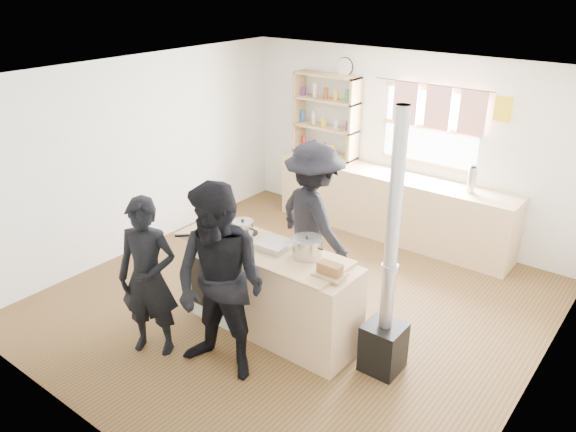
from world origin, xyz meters
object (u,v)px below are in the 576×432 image
object	(u,v)px
person_near_left	(148,278)
person_far	(314,221)
stockpot_counter	(307,247)
cooking_island	(273,291)
bread_board	(330,270)
skillet_greens	(209,234)
roast_tray	(274,245)
stockpot_stove	(243,228)
flue_heater	(386,309)
person_near_right	(220,284)
thermos	(472,180)

from	to	relation	value
person_near_left	person_far	bearing A→B (deg)	45.15
stockpot_counter	cooking_island	bearing A→B (deg)	-162.27
cooking_island	bread_board	size ratio (longest dim) A/B	6.93
skillet_greens	roast_tray	size ratio (longest dim) A/B	1.41
skillet_greens	stockpot_stove	distance (m)	0.36
skillet_greens	flue_heater	xyz separation A→B (m)	(1.91, 0.31, -0.30)
stockpot_stove	stockpot_counter	xyz separation A→B (m)	(0.79, 0.03, 0.02)
flue_heater	stockpot_stove	bearing A→B (deg)	-177.58
roast_tray	person_far	size ratio (longest dim) A/B	0.18
person_near_left	person_near_right	size ratio (longest dim) A/B	0.86
bread_board	person_near_right	distance (m)	0.98
thermos	bread_board	xyz separation A→B (m)	(-0.21, -2.83, -0.08)
stockpot_counter	person_far	size ratio (longest dim) A/B	0.16
cooking_island	person_near_left	size ratio (longest dim) A/B	1.24
thermos	person_near_left	world-z (taller)	person_near_left
stockpot_counter	flue_heater	world-z (taller)	flue_heater
bread_board	person_far	distance (m)	1.28
cooking_island	bread_board	world-z (taller)	bread_board
bread_board	cooking_island	bearing A→B (deg)	175.02
stockpot_stove	person_far	distance (m)	0.88
cooking_island	bread_board	distance (m)	0.88
stockpot_stove	person_near_right	size ratio (longest dim) A/B	0.12
cooking_island	bread_board	bearing A→B (deg)	-4.98
cooking_island	person_near_right	world-z (taller)	person_near_right
skillet_greens	bread_board	world-z (taller)	bread_board
skillet_greens	person_far	distance (m)	1.20
stockpot_counter	person_near_left	bearing A→B (deg)	-135.61
roast_tray	person_near_left	distance (m)	1.23
person_near_right	flue_heater	bearing A→B (deg)	30.77
stockpot_stove	roast_tray	bearing A→B (deg)	-4.96
skillet_greens	bread_board	distance (m)	1.43
stockpot_stove	person_near_left	bearing A→B (deg)	-105.25
stockpot_stove	person_far	world-z (taller)	person_far
flue_heater	person_near_left	world-z (taller)	flue_heater
skillet_greens	person_far	size ratio (longest dim) A/B	0.26
stockpot_counter	person_near_right	size ratio (longest dim) A/B	0.16
person_near_right	person_far	size ratio (longest dim) A/B	1.04
roast_tray	bread_board	xyz separation A→B (m)	(0.73, -0.11, 0.01)
bread_board	stockpot_counter	bearing A→B (deg)	155.77
stockpot_stove	person_near_left	size ratio (longest dim) A/B	0.14
stockpot_counter	flue_heater	xyz separation A→B (m)	(0.85, 0.04, -0.37)
flue_heater	thermos	bearing A→B (deg)	95.92
stockpot_counter	flue_heater	size ratio (longest dim) A/B	0.12
thermos	flue_heater	size ratio (longest dim) A/B	0.13
stockpot_counter	person_near_right	bearing A→B (deg)	-108.78
stockpot_stove	person_far	xyz separation A→B (m)	(0.32, 0.81, -0.12)
cooking_island	roast_tray	size ratio (longest dim) A/B	6.07
cooking_island	person_near_right	bearing A→B (deg)	-87.22
bread_board	stockpot_stove	bearing A→B (deg)	172.98
stockpot_counter	person_near_right	distance (m)	0.93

